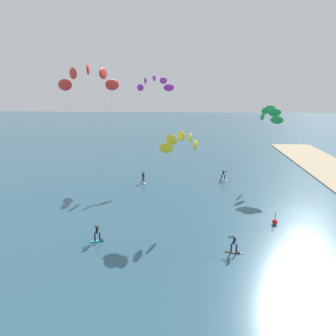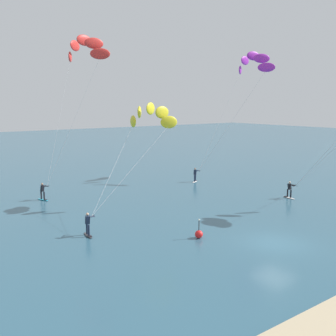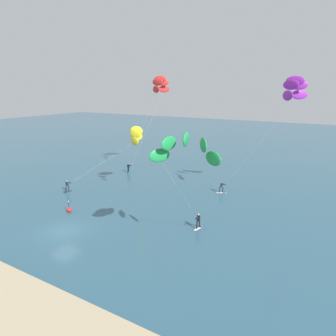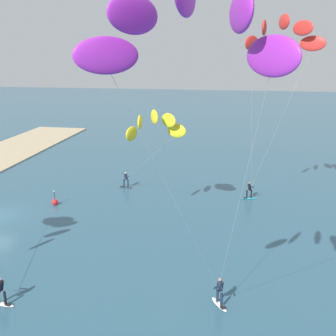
{
  "view_description": "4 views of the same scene",
  "coord_description": "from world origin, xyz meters",
  "px_view_note": "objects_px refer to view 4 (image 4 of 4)",
  "views": [
    {
      "loc": [
        -33.99,
        13.17,
        14.39
      ],
      "look_at": [
        -0.64,
        15.13,
        5.16
      ],
      "focal_mm": 33.51,
      "sensor_mm": 36.0,
      "label": 1
    },
    {
      "loc": [
        -21.4,
        -16.54,
        9.29
      ],
      "look_at": [
        0.56,
        12.66,
        3.42
      ],
      "focal_mm": 43.49,
      "sensor_mm": 36.0,
      "label": 2
    },
    {
      "loc": [
        23.74,
        -19.36,
        14.19
      ],
      "look_at": [
        3.57,
        15.02,
        3.79
      ],
      "focal_mm": 32.71,
      "sensor_mm": 36.0,
      "label": 3
    },
    {
      "loc": [
        29.94,
        19.98,
        13.61
      ],
      "look_at": [
        0.78,
        14.99,
        5.22
      ],
      "focal_mm": 44.51,
      "sensor_mm": 36.0,
      "label": 4
    }
  ],
  "objects_px": {
    "kitesurfer_downwind": "(188,46)",
    "marker_buoy": "(55,202)",
    "kitesurfer_far_out": "(282,40)",
    "kitesurfer_mid_water": "(153,128)"
  },
  "relations": [
    {
      "from": "kitesurfer_far_out",
      "to": "marker_buoy",
      "type": "relative_size",
      "value": 11.68
    },
    {
      "from": "kitesurfer_far_out",
      "to": "marker_buoy",
      "type": "xyz_separation_m",
      "value": [
        -0.76,
        -19.0,
        -13.99
      ]
    },
    {
      "from": "kitesurfer_mid_water",
      "to": "kitesurfer_far_out",
      "type": "height_order",
      "value": "kitesurfer_far_out"
    },
    {
      "from": "kitesurfer_mid_water",
      "to": "marker_buoy",
      "type": "bearing_deg",
      "value": -104.04
    },
    {
      "from": "kitesurfer_downwind",
      "to": "marker_buoy",
      "type": "distance_m",
      "value": 29.05
    },
    {
      "from": "kitesurfer_far_out",
      "to": "kitesurfer_downwind",
      "type": "xyz_separation_m",
      "value": [
        20.42,
        -4.35,
        -0.56
      ]
    },
    {
      "from": "kitesurfer_mid_water",
      "to": "kitesurfer_far_out",
      "type": "bearing_deg",
      "value": 100.1
    },
    {
      "from": "kitesurfer_far_out",
      "to": "marker_buoy",
      "type": "distance_m",
      "value": 23.61
    },
    {
      "from": "kitesurfer_mid_water",
      "to": "marker_buoy",
      "type": "height_order",
      "value": "kitesurfer_mid_water"
    },
    {
      "from": "marker_buoy",
      "to": "kitesurfer_mid_water",
      "type": "bearing_deg",
      "value": 75.96
    }
  ]
}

